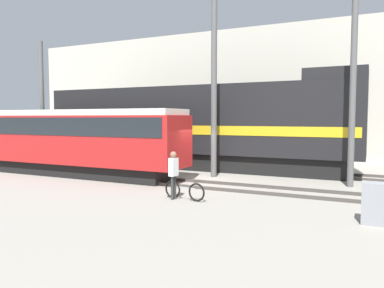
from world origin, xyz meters
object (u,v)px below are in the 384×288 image
person (173,170)px  streetcar (75,138)px  freight_locomotive (194,126)px  utility_pole_center (214,88)px  utility_pole_left (42,103)px  bicycle (184,191)px  signal_box (375,203)px  utility_pole_right (353,81)px

person → streetcar: bearing=158.5°
freight_locomotive → utility_pole_center: bearing=-47.9°
streetcar → utility_pole_left: (-5.23, 2.69, 2.01)m
streetcar → utility_pole_center: bearing=21.5°
bicycle → utility_pole_center: size_ratio=0.19×
streetcar → signal_box: (14.32, -3.34, -1.39)m
freight_locomotive → signal_box: size_ratio=16.18×
streetcar → signal_box: bearing=-13.1°
utility_pole_center → signal_box: 10.40m
utility_pole_left → signal_box: (19.55, -6.03, -3.40)m
streetcar → utility_pole_left: bearing=152.8°
person → utility_pole_center: bearing=97.0°
utility_pole_right → signal_box: bearing=-81.3°
freight_locomotive → utility_pole_right: size_ratio=2.09×
freight_locomotive → utility_pole_center: 4.16m
streetcar → utility_pole_right: (13.39, 2.69, 2.66)m
person → bicycle: bearing=13.9°
utility_pole_right → signal_box: (0.93, -6.03, -4.05)m
streetcar → utility_pole_center: utility_pole_center is taller
utility_pole_center → signal_box: (7.47, -6.03, -4.00)m
person → freight_locomotive: bearing=110.5°
person → utility_pole_right: 8.88m
utility_pole_left → utility_pole_center: (12.08, 0.00, 0.60)m
utility_pole_center → utility_pole_right: 6.54m
bicycle → utility_pole_right: (5.44, 5.56, 4.30)m
person → signal_box: bearing=-3.1°
person → utility_pole_left: 14.27m
freight_locomotive → signal_box: bearing=-41.4°
streetcar → bicycle: (7.95, -2.87, -1.64)m
streetcar → bicycle: 8.61m
freight_locomotive → bicycle: size_ratio=11.11×
freight_locomotive → streetcar: 6.99m
person → utility_pole_center: (-0.70, 5.66, 3.49)m
person → signal_box: person is taller
bicycle → signal_box: size_ratio=1.46×
bicycle → utility_pole_left: utility_pole_left is taller
person → utility_pole_left: bearing=156.1°
freight_locomotive → utility_pole_left: bearing=-164.4°
streetcar → bicycle: bearing=-19.8°
streetcar → signal_box: streetcar is taller
utility_pole_left → utility_pole_right: bearing=0.0°
signal_box → streetcar: bearing=166.9°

